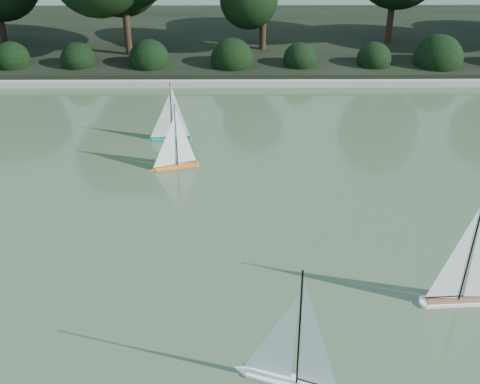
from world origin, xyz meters
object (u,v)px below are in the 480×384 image
at_px(sailboat_orange, 172,158).
at_px(sailboat_white_b, 472,286).
at_px(sailboat_white_a, 285,364).
at_px(sailboat_teal, 167,131).

bearing_deg(sailboat_orange, sailboat_white_b, -41.56).
bearing_deg(sailboat_white_a, sailboat_white_b, 27.75).
xyz_separation_m(sailboat_white_a, sailboat_teal, (-2.13, 7.01, -0.08)).
xyz_separation_m(sailboat_white_b, sailboat_orange, (-4.72, 4.19, -0.07)).
height_order(sailboat_white_a, sailboat_orange, sailboat_white_a).
bearing_deg(sailboat_teal, sailboat_orange, -80.64).
bearing_deg(sailboat_white_b, sailboat_teal, 131.81).
relative_size(sailboat_white_a, sailboat_white_b, 1.01).
bearing_deg(sailboat_orange, sailboat_teal, 99.36).
distance_m(sailboat_white_a, sailboat_orange, 5.98).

